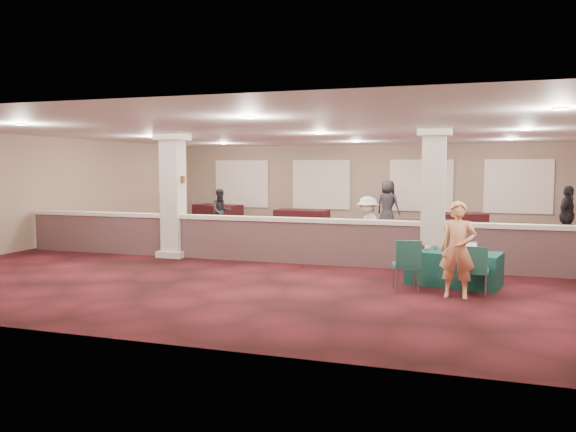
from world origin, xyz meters
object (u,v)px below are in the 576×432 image
(far_table_front_center, at_px, (395,233))
(far_table_back_right, at_px, (455,225))
(attendee_d, at_px, (388,205))
(conf_chair_main, at_px, (475,267))
(attendee_b, at_px, (368,227))
(near_table, at_px, (454,268))
(attendee_a, at_px, (221,211))
(far_table_front_right, at_px, (428,232))
(woman, at_px, (458,250))
(far_table_back_left, at_px, (218,214))
(conf_chair_side, at_px, (407,261))
(far_table_front_left, at_px, (240,232))
(attendee_c, at_px, (567,216))
(far_table_back_center, at_px, (302,220))

(far_table_front_center, height_order, far_table_back_right, far_table_back_right)
(far_table_back_right, distance_m, attendee_d, 2.73)
(conf_chair_main, bearing_deg, far_table_back_right, 96.90)
(far_table_back_right, distance_m, attendee_b, 5.60)
(near_table, relative_size, attendee_a, 1.12)
(near_table, bearing_deg, far_table_front_right, 111.10)
(near_table, bearing_deg, far_table_front_center, 120.91)
(woman, distance_m, far_table_back_left, 14.26)
(conf_chair_side, height_order, attendee_d, attendee_d)
(woman, height_order, far_table_back_left, woman)
(far_table_front_right, distance_m, attendee_b, 3.17)
(conf_chair_side, xyz_separation_m, attendee_a, (-7.17, 7.46, 0.20))
(far_table_front_left, bearing_deg, attendee_a, 124.59)
(conf_chair_main, relative_size, attendee_a, 0.59)
(far_table_front_left, height_order, far_table_back_right, far_table_back_right)
(far_table_front_right, distance_m, attendee_a, 7.16)
(far_table_front_left, bearing_deg, conf_chair_side, -42.06)
(near_table, xyz_separation_m, woman, (0.08, -1.08, 0.53))
(far_table_front_center, bearing_deg, far_table_front_right, 21.77)
(far_table_front_left, distance_m, attendee_b, 4.09)
(woman, xyz_separation_m, far_table_back_right, (-0.22, 9.26, -0.47))
(attendee_a, bearing_deg, attendee_c, -40.66)
(far_table_back_left, relative_size, attendee_c, 1.09)
(far_table_front_center, height_order, attendee_c, attendee_c)
(near_table, xyz_separation_m, attendee_a, (-7.98, 6.58, 0.44))
(near_table, distance_m, conf_chair_side, 1.22)
(conf_chair_main, distance_m, attendee_b, 4.68)
(attendee_a, distance_m, attendee_b, 6.79)
(near_table, xyz_separation_m, far_table_front_center, (-1.80, 5.47, 0.02))
(far_table_back_right, bearing_deg, attendee_a, -168.42)
(far_table_back_right, bearing_deg, far_table_front_right, -107.35)
(far_table_back_center, xyz_separation_m, attendee_b, (3.29, -5.18, 0.40))
(conf_chair_main, bearing_deg, far_table_front_right, 104.14)
(far_table_back_left, bearing_deg, far_table_back_center, -18.40)
(far_table_front_right, relative_size, attendee_a, 1.16)
(near_table, relative_size, attendee_d, 0.94)
(woman, bearing_deg, far_table_front_center, 111.06)
(far_table_front_right, bearing_deg, conf_chair_main, -79.51)
(attendee_d, bearing_deg, far_table_back_left, 19.74)
(far_table_back_left, bearing_deg, far_table_front_left, -59.26)
(conf_chair_side, relative_size, attendee_b, 0.63)
(near_table, height_order, attendee_b, attendee_b)
(attendee_c, distance_m, attendee_d, 6.21)
(conf_chair_side, height_order, attendee_a, attendee_a)
(far_table_back_right, height_order, attendee_d, attendee_d)
(far_table_back_left, distance_m, attendee_d, 6.94)
(woman, distance_m, far_table_front_right, 7.00)
(woman, xyz_separation_m, far_table_front_center, (-1.88, 6.54, -0.51))
(far_table_front_left, bearing_deg, far_table_front_right, 19.62)
(far_table_back_left, relative_size, attendee_d, 1.05)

